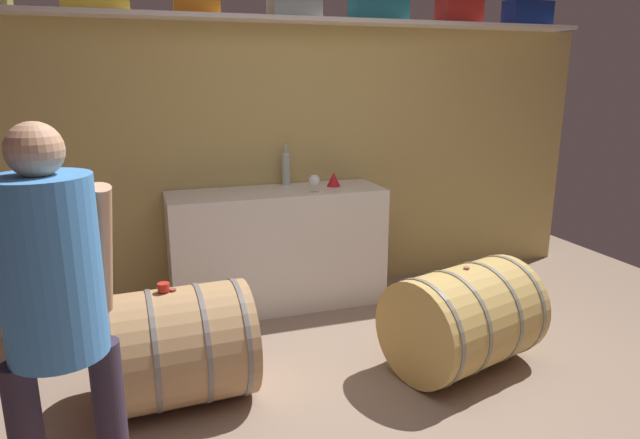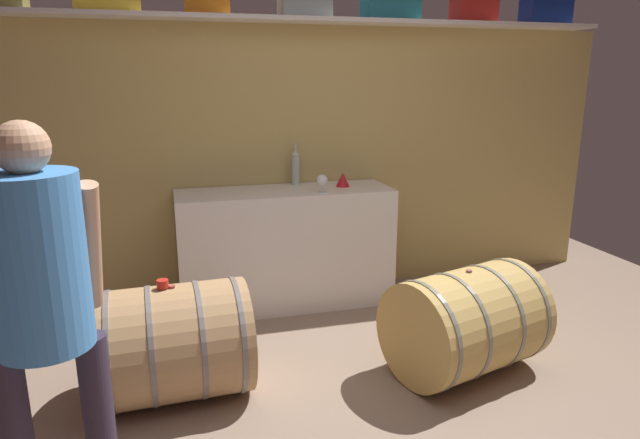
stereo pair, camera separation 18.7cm
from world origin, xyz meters
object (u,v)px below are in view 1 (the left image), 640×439
toolcase_teal (379,3)px  wine_bottle_clear (286,167)px  toolcase_red (459,6)px  work_cabinet (278,248)px  winemaker_pouring (54,300)px  toolcase_navy (528,14)px  wine_barrel_near (177,346)px  wine_glass (314,181)px  wine_barrel_far (463,318)px  tasting_cup (163,287)px  toolcase_grey (294,1)px  red_funnel (334,179)px

toolcase_teal → wine_bottle_clear: (-0.78, 0.01, -1.27)m
toolcase_red → work_cabinet: bearing=-171.3°
winemaker_pouring → toolcase_navy: bearing=14.5°
toolcase_navy → toolcase_red: bearing=176.0°
wine_barrel_near → winemaker_pouring: (-0.46, -0.85, 0.68)m
toolcase_teal → toolcase_red: toolcase_red is taller
toolcase_navy → wine_glass: 2.47m
wine_barrel_far → tasting_cup: size_ratio=15.97×
wine_glass → toolcase_navy: bearing=9.7°
toolcase_teal → tasting_cup: toolcase_teal is taller
wine_glass → wine_barrel_near: bearing=-138.8°
toolcase_grey → toolcase_navy: bearing=-3.2°
toolcase_grey → wine_bottle_clear: bearing=170.5°
toolcase_teal → winemaker_pouring: toolcase_teal is taller
wine_barrel_far → winemaker_pouring: bearing=-179.4°
toolcase_red → wine_barrel_near: toolcase_red is taller
red_funnel → wine_barrel_far: red_funnel is taller
work_cabinet → red_funnel: size_ratio=15.07×
wine_barrel_near → wine_barrel_far: 1.74m
toolcase_teal → tasting_cup: bearing=-142.5°
red_funnel → wine_barrel_far: (0.37, -1.37, -0.67)m
wine_bottle_clear → wine_barrel_near: wine_bottle_clear is taller
toolcase_teal → work_cabinet: bearing=-167.6°
wine_barrel_far → tasting_cup: tasting_cup is taller
wine_bottle_clear → winemaker_pouring: 2.65m
toolcase_navy → wine_barrel_far: bearing=-138.2°
work_cabinet → toolcase_red: bearing=6.3°
wine_glass → winemaker_pouring: 2.44m
toolcase_teal → tasting_cup: size_ratio=6.66×
toolcase_navy → wine_glass: (-2.08, -0.35, -1.30)m
toolcase_red → winemaker_pouring: toolcase_red is taller
toolcase_teal → wine_bottle_clear: toolcase_teal is taller
toolcase_red → toolcase_grey: bearing=-177.5°
work_cabinet → wine_bottle_clear: 0.66m
wine_glass → wine_barrel_near: wine_glass is taller
toolcase_red → red_funnel: toolcase_red is taller
red_funnel → winemaker_pouring: winemaker_pouring is taller
toolcase_navy → wine_barrel_near: toolcase_navy is taller
red_funnel → toolcase_red: bearing=7.9°
work_cabinet → wine_barrel_near: size_ratio=2.00×
toolcase_teal → toolcase_navy: size_ratio=1.01×
wine_barrel_near → winemaker_pouring: size_ratio=0.51×
wine_barrel_far → red_funnel: bearing=88.6°
toolcase_red → winemaker_pouring: (-2.98, -2.20, -1.35)m
tasting_cup → toolcase_navy: bearing=22.4°
toolcase_red → toolcase_navy: toolcase_red is taller
red_funnel → wine_barrel_near: 1.92m
wine_bottle_clear → winemaker_pouring: winemaker_pouring is taller
toolcase_grey → winemaker_pouring: size_ratio=0.23×
toolcase_grey → wine_bottle_clear: size_ratio=1.13×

